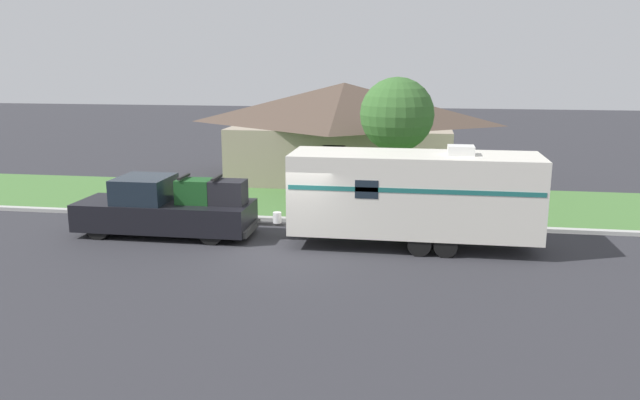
# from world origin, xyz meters

# --- Properties ---
(ground_plane) EXTENTS (120.00, 120.00, 0.00)m
(ground_plane) POSITION_xyz_m (0.00, 0.00, 0.00)
(ground_plane) COLOR #2D2D33
(curb_strip) EXTENTS (80.00, 0.30, 0.14)m
(curb_strip) POSITION_xyz_m (0.00, 3.75, 0.07)
(curb_strip) COLOR #ADADA8
(curb_strip) RESTS_ON ground_plane
(lawn_strip) EXTENTS (80.00, 7.00, 0.03)m
(lawn_strip) POSITION_xyz_m (0.00, 7.40, 0.01)
(lawn_strip) COLOR #477538
(lawn_strip) RESTS_ON ground_plane
(house_across_street) EXTENTS (11.28, 7.84, 4.72)m
(house_across_street) POSITION_xyz_m (0.08, 13.00, 2.45)
(house_across_street) COLOR gray
(house_across_street) RESTS_ON ground_plane
(pickup_truck) EXTENTS (6.03, 2.05, 2.07)m
(pickup_truck) POSITION_xyz_m (-4.55, 1.35, 0.91)
(pickup_truck) COLOR black
(pickup_truck) RESTS_ON ground_plane
(travel_trailer) EXTENTS (8.95, 2.37, 3.26)m
(travel_trailer) POSITION_xyz_m (3.70, 1.35, 1.72)
(travel_trailer) COLOR black
(travel_trailer) RESTS_ON ground_plane
(mailbox) EXTENTS (0.48, 0.20, 1.31)m
(mailbox) POSITION_xyz_m (-4.08, 4.54, 1.01)
(mailbox) COLOR brown
(mailbox) RESTS_ON ground_plane
(tree_in_yard) EXTENTS (2.98, 2.98, 5.17)m
(tree_in_yard) POSITION_xyz_m (2.90, 7.23, 3.67)
(tree_in_yard) COLOR brown
(tree_in_yard) RESTS_ON ground_plane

